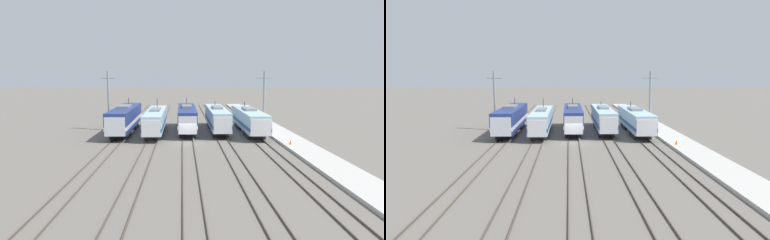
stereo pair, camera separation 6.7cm
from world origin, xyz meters
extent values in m
plane|color=#666059|center=(0.00, 0.00, 0.00)|extent=(400.00, 400.00, 0.00)
cube|color=#4C4238|center=(-10.55, 0.00, 0.07)|extent=(0.07, 120.00, 0.15)
cube|color=#4C4238|center=(-9.12, 0.00, 0.07)|extent=(0.07, 120.00, 0.15)
cube|color=#4C4238|center=(-5.64, 0.00, 0.07)|extent=(0.07, 120.00, 0.15)
cube|color=#4C4238|center=(-4.20, 0.00, 0.07)|extent=(0.07, 120.00, 0.15)
cube|color=#4C4238|center=(-0.72, 0.00, 0.07)|extent=(0.07, 120.00, 0.15)
cube|color=#4C4238|center=(0.72, 0.00, 0.07)|extent=(0.07, 120.00, 0.15)
cube|color=#4C4238|center=(4.20, 0.00, 0.07)|extent=(0.07, 120.00, 0.15)
cube|color=#4C4238|center=(5.64, 0.00, 0.07)|extent=(0.07, 120.00, 0.15)
cube|color=#4C4238|center=(9.12, 0.00, 0.07)|extent=(0.07, 120.00, 0.15)
cube|color=#4C4238|center=(10.55, 0.00, 0.07)|extent=(0.07, 120.00, 0.15)
cube|color=black|center=(-9.84, 4.48, 0.47)|extent=(2.60, 4.19, 0.95)
cube|color=black|center=(-9.84, 14.01, 0.47)|extent=(2.60, 4.19, 0.95)
cube|color=navy|center=(-9.84, 9.25, 2.47)|extent=(3.06, 19.06, 3.04)
cube|color=silver|center=(-9.84, 9.25, 1.86)|extent=(3.10, 19.10, 0.55)
cube|color=silver|center=(-9.84, 0.79, 2.24)|extent=(2.81, 2.35, 2.58)
cube|color=black|center=(-9.84, -0.31, 2.81)|extent=(2.39, 0.08, 0.72)
cube|color=slate|center=(-9.84, 9.25, 4.16)|extent=(1.68, 4.77, 0.35)
cylinder|color=#38383D|center=(-9.84, 13.44, 4.58)|extent=(0.12, 0.12, 1.19)
cube|color=#232326|center=(-4.92, 3.57, 0.47)|extent=(2.33, 3.99, 0.95)
cube|color=#232326|center=(-4.92, 12.64, 0.47)|extent=(2.33, 3.99, 0.95)
cube|color=#9EBCCC|center=(-4.92, 8.10, 2.28)|extent=(2.74, 18.14, 2.66)
cube|color=navy|center=(-4.92, 8.10, 1.75)|extent=(2.78, 18.18, 0.48)
cube|color=silver|center=(-4.92, 0.11, 2.08)|extent=(2.52, 2.36, 2.26)
cube|color=black|center=(-4.92, -0.99, 2.58)|extent=(2.14, 0.08, 0.63)
cube|color=gray|center=(-4.92, 8.10, 3.79)|extent=(1.51, 4.53, 0.35)
cylinder|color=#38383D|center=(-4.92, 12.09, 4.41)|extent=(0.12, 0.12, 1.59)
cube|color=black|center=(0.00, 5.50, 0.47)|extent=(2.39, 3.81, 0.95)
cube|color=black|center=(0.00, 14.16, 0.47)|extent=(2.39, 3.81, 0.95)
cube|color=navy|center=(0.00, 9.83, 2.44)|extent=(2.81, 17.32, 2.97)
cube|color=silver|center=(0.00, 9.83, 1.84)|extent=(2.85, 17.36, 0.53)
cube|color=silver|center=(0.00, 2.25, 2.21)|extent=(2.58, 2.34, 2.53)
cube|color=black|center=(0.00, 1.15, 2.77)|extent=(2.19, 0.08, 0.71)
cube|color=slate|center=(0.00, 9.83, 4.10)|extent=(1.54, 4.33, 0.35)
cylinder|color=#38383D|center=(0.00, 13.64, 4.54)|extent=(0.12, 0.12, 1.25)
cube|color=#232326|center=(4.92, 5.75, 0.47)|extent=(2.34, 3.89, 0.95)
cube|color=#232326|center=(4.92, 14.58, 0.47)|extent=(2.34, 3.89, 0.95)
cube|color=#9EBCCC|center=(4.92, 10.17, 2.34)|extent=(2.76, 17.66, 2.79)
cube|color=navy|center=(4.92, 10.17, 1.79)|extent=(2.80, 17.70, 0.50)
cube|color=silver|center=(4.92, 2.37, 2.13)|extent=(2.54, 2.27, 2.37)
cube|color=black|center=(4.92, 1.32, 2.66)|extent=(2.16, 0.08, 0.66)
cube|color=gray|center=(4.92, 10.17, 3.91)|extent=(1.52, 4.42, 0.35)
cylinder|color=#38383D|center=(4.92, 14.05, 4.17)|extent=(0.12, 0.12, 0.86)
cube|color=#232326|center=(9.84, 3.88, 0.47)|extent=(2.59, 4.09, 0.95)
cube|color=#232326|center=(9.84, 13.17, 0.47)|extent=(2.59, 4.09, 0.95)
cube|color=#9EBCCC|center=(9.84, 8.53, 2.29)|extent=(3.05, 18.58, 2.68)
cube|color=navy|center=(9.84, 8.53, 1.75)|extent=(3.09, 18.62, 0.48)
cube|color=silver|center=(9.84, 0.04, 2.09)|extent=(2.81, 1.80, 2.28)
cube|color=black|center=(9.84, -0.78, 2.59)|extent=(2.38, 0.08, 0.64)
cube|color=gray|center=(9.84, 8.53, 3.80)|extent=(1.68, 4.65, 0.35)
cylinder|color=#38383D|center=(9.84, 12.62, 4.13)|extent=(0.12, 0.12, 1.01)
cylinder|color=gray|center=(-12.84, 11.46, 4.87)|extent=(0.38, 0.38, 9.75)
cube|color=gray|center=(-12.84, 11.46, 8.58)|extent=(2.51, 0.16, 0.16)
cylinder|color=gray|center=(12.86, 11.46, 4.87)|extent=(0.38, 0.38, 9.75)
cube|color=gray|center=(12.86, 11.46, 8.58)|extent=(2.51, 0.16, 0.16)
cube|color=#B7B5AD|center=(14.30, 0.00, 0.17)|extent=(4.00, 120.00, 0.34)
cone|color=orange|center=(13.13, -3.37, 0.64)|extent=(0.33, 0.33, 0.60)
camera|label=1|loc=(-0.76, -50.23, 9.40)|focal=35.00mm
camera|label=2|loc=(-0.70, -50.23, 9.40)|focal=35.00mm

